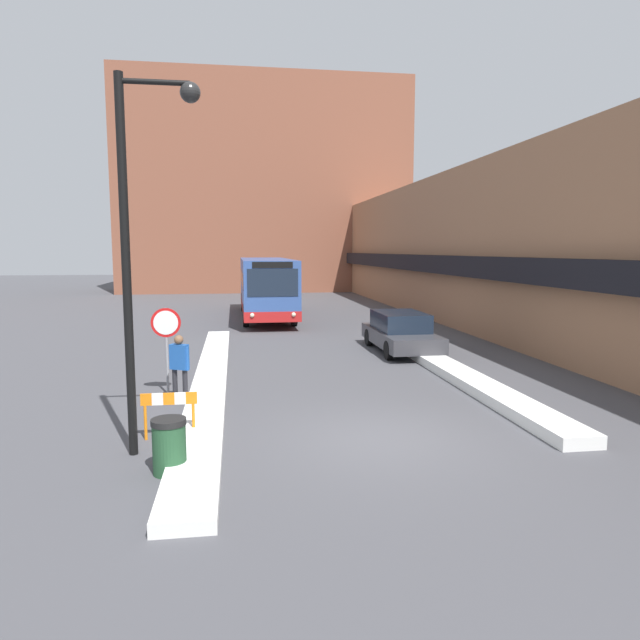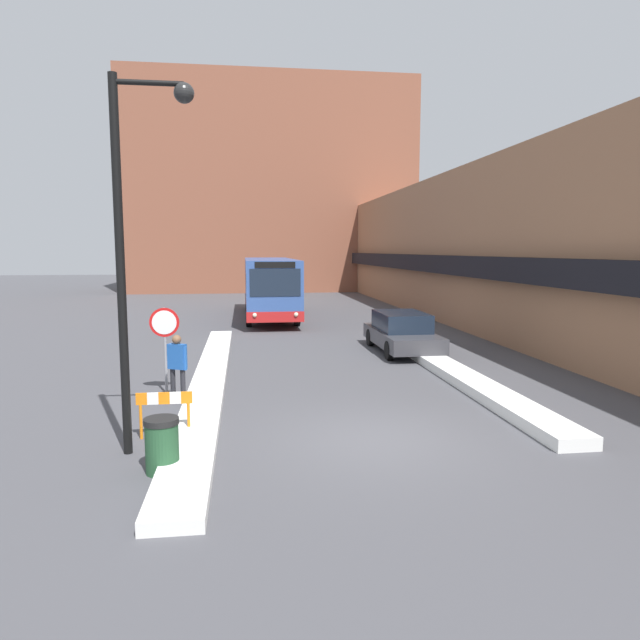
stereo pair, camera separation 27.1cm
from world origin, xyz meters
name	(u,v)px [view 1 (the left image)]	position (x,y,z in m)	size (l,w,h in m)	color
ground_plane	(382,439)	(0.00, 0.00, 0.00)	(160.00, 160.00, 0.00)	#47474C
building_row_right	(440,249)	(9.97, 24.00, 3.82)	(5.50, 60.00, 7.65)	#996B4C
building_backdrop_far	(265,188)	(0.00, 43.31, 9.49)	(26.00, 8.00, 18.98)	brown
snow_bank_left	(211,379)	(-3.60, 5.49, 0.11)	(0.90, 17.85, 0.22)	silver
snow_bank_right	(434,361)	(3.60, 7.00, 0.14)	(0.90, 16.45, 0.27)	silver
city_bus	(266,286)	(-1.17, 21.08, 1.79)	(2.66, 12.07, 3.27)	#335193
parked_car_front	(400,332)	(3.20, 9.59, 0.74)	(1.94, 4.78, 1.46)	#38383D
stop_sign	(166,332)	(-4.65, 4.29, 1.65)	(0.76, 0.08, 2.28)	gray
street_lamp	(140,226)	(-4.51, -0.12, 4.18)	(1.46, 0.36, 6.80)	black
pedestrian	(179,362)	(-4.26, 3.50, 1.01)	(0.49, 0.40, 1.68)	#232328
trash_bin	(169,446)	(-4.01, -1.16, 0.48)	(0.59, 0.59, 0.95)	#234C2D
construction_barricade	(169,406)	(-4.21, 0.68, 0.67)	(1.10, 0.06, 0.94)	orange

